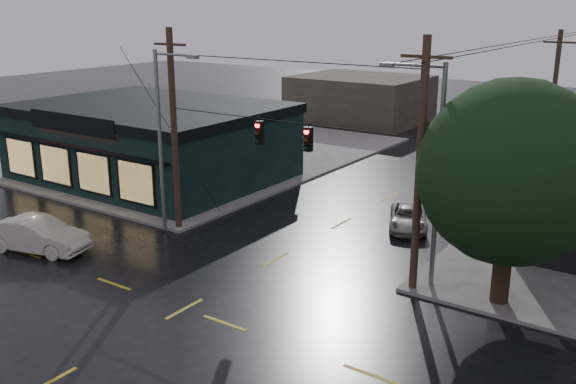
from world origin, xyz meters
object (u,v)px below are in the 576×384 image
Objects in this scene: sedan_cream at (38,235)px; suv_silver at (408,218)px; corner_tree at (512,173)px; utility_pole_nw at (179,229)px; utility_pole_ne at (412,290)px.

suv_silver is (13.00, 12.83, -0.25)m from sedan_cream.
corner_tree is at bearing -86.01° from sedan_cream.
utility_pole_nw is 11.89m from suv_silver.
corner_tree is at bearing 2.44° from utility_pole_nw.
suv_silver is (9.71, 6.85, 0.57)m from utility_pole_nw.
utility_pole_ne is at bearing -84.68° from sedan_cream.
sedan_cream is 1.21× the size of suv_silver.
corner_tree is 6.27m from utility_pole_ne.
utility_pole_nw reaches higher than suv_silver.
sedan_cream is at bearing -159.62° from suv_silver.
sedan_cream is (-19.58, -6.68, -4.48)m from corner_tree.
corner_tree is 17.14m from utility_pole_nw.
utility_pole_nw is 6.88m from sedan_cream.
utility_pole_ne is (-3.29, -0.70, -5.29)m from corner_tree.
corner_tree reaches higher than utility_pole_ne.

